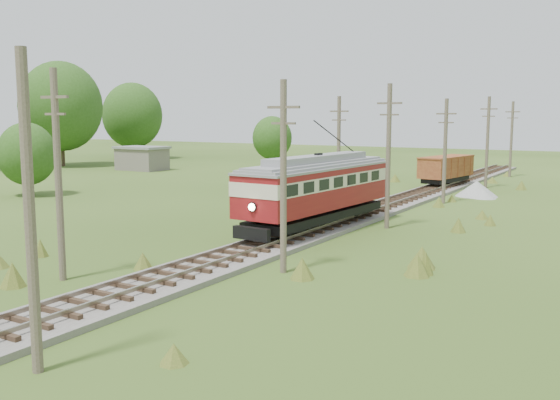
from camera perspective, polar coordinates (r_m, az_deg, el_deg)
The scene contains 17 objects.
railbed_main at distance 43.79m, azimuth 7.25°, elevation -1.34°, with size 3.60×96.00×0.57m.
streetcar at distance 37.84m, azimuth 3.51°, elevation 1.33°, with size 3.91×13.74×6.23m.
gondola at distance 63.33m, azimuth 14.95°, elevation 2.83°, with size 3.64×8.02×2.57m.
gravel_pile at distance 57.25m, azimuth 17.63°, elevation 0.92°, with size 3.76×3.99×1.37m.
utility_pole_r_1 at distance 17.92m, azimuth -21.91°, elevation -1.27°, with size 0.30×0.30×8.80m.
utility_pole_r_2 at distance 27.60m, azimuth 0.31°, elevation 2.29°, with size 1.60×0.30×8.60m.
utility_pole_r_3 at distance 39.34m, azimuth 9.88°, elevation 4.09°, with size 1.60×0.30×9.00m.
utility_pole_r_4 at distance 51.74m, azimuth 14.85°, elevation 4.44°, with size 1.60×0.30×8.40m.
utility_pole_r_5 at distance 64.23m, azimuth 18.44°, elevation 5.11°, with size 1.60×0.30×8.90m.
utility_pole_r_6 at distance 77.00m, azimuth 20.40°, elevation 5.31°, with size 1.60×0.30×8.70m.
utility_pole_l_a at distance 27.90m, azimuth -19.63°, elevation 2.32°, with size 1.60×0.30×9.00m.
utility_pole_l_b at distance 50.65m, azimuth 5.38°, elevation 4.71°, with size 1.60×0.30×8.60m.
tree_left_4 at distance 92.95m, azimuth -19.41°, elevation 8.08°, with size 11.34×11.34×14.61m.
tree_left_5 at distance 105.32m, azimuth -13.34°, elevation 7.53°, with size 9.66×9.66×12.44m.
tree_mid_a at distance 86.51m, azimuth -0.72°, elevation 5.70°, with size 5.46×5.46×7.03m.
tree_mid_c at distance 59.30m, azimuth -22.13°, elevation 3.92°, with size 5.04×5.04×6.49m.
shed at distance 83.60m, azimuth -12.50°, elevation 3.77°, with size 6.40×4.40×3.10m.
Camera 1 is at (17.26, -5.67, 7.01)m, focal length 40.00 mm.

